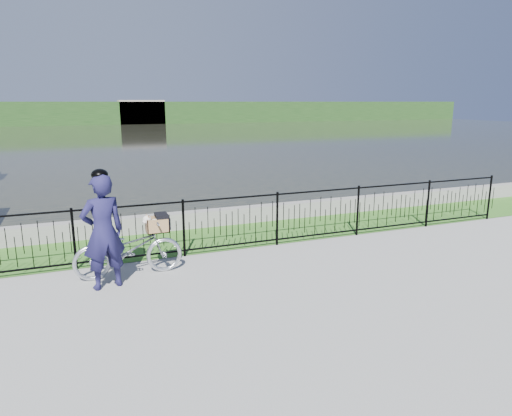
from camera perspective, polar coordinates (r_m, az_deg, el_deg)
name	(u,v)px	position (r m, az deg, el deg)	size (l,w,h in m)	color
ground	(262,277)	(8.03, 0.76, -8.66)	(120.00, 120.00, 0.00)	gray
grass_strip	(218,237)	(10.35, -4.72, -3.63)	(60.00, 2.00, 0.01)	#356921
water	(112,139)	(40.11, -17.61, 8.27)	(120.00, 120.00, 0.00)	#292A1F
quay_wall	(206,218)	(11.22, -6.23, -1.29)	(60.00, 0.30, 0.40)	gray
fence	(232,223)	(9.27, -2.98, -1.92)	(14.00, 0.06, 1.15)	black
far_treeline	(95,113)	(66.97, -19.49, 11.14)	(120.00, 6.00, 3.00)	#214219
far_building_right	(141,112)	(66.00, -14.13, 11.56)	(6.00, 3.00, 3.20)	#A09180
bicycle_rig	(129,248)	(8.25, -15.58, -4.88)	(1.85, 0.64, 1.08)	silver
cyclist	(103,231)	(7.71, -18.60, -2.72)	(0.78, 0.61, 1.96)	#19163F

